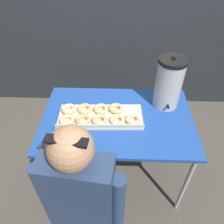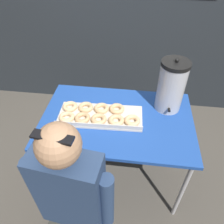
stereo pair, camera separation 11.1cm
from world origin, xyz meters
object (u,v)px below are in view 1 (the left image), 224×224
at_px(cell_phone, 47,143).
at_px(person_seated, 82,205).
at_px(coffee_urn, 168,83).
at_px(donut_box, 98,116).

distance_m(cell_phone, person_seated, 0.47).
xyz_separation_m(coffee_urn, person_seated, (-0.59, -0.81, -0.35)).
xyz_separation_m(donut_box, cell_phone, (-0.33, -0.26, -0.02)).
bearing_deg(cell_phone, coffee_urn, 54.75).
height_order(cell_phone, person_seated, person_seated).
xyz_separation_m(cell_phone, person_seated, (0.28, -0.36, -0.14)).
bearing_deg(coffee_urn, cell_phone, -152.40).
bearing_deg(donut_box, person_seated, -97.18).
xyz_separation_m(donut_box, person_seated, (-0.06, -0.62, -0.16)).
distance_m(coffee_urn, cell_phone, 1.00).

